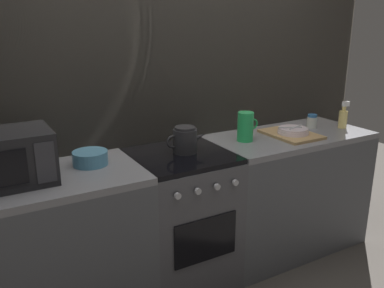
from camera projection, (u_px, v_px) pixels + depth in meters
name	position (u px, v px, depth m)	size (l,w,h in m)	color
ground_plane	(182.00, 278.00, 2.81)	(8.00, 8.00, 0.00)	#47423D
back_wall	(158.00, 98.00, 2.73)	(3.60, 0.05, 2.40)	#A39989
counter_left	(37.00, 257.00, 2.25)	(1.20, 0.60, 0.90)	#515459
stove_unit	(182.00, 219.00, 2.68)	(0.60, 0.63, 0.90)	#4C4C51
counter_right	(286.00, 191.00, 3.11)	(1.20, 0.60, 0.90)	#515459
microwave	(4.00, 158.00, 2.05)	(0.46, 0.35, 0.27)	black
kettle	(185.00, 140.00, 2.55)	(0.28, 0.15, 0.17)	#262628
mixing_bowl	(90.00, 158.00, 2.34)	(0.20, 0.20, 0.08)	teal
pitcher	(246.00, 127.00, 2.79)	(0.16, 0.11, 0.20)	green
dish_pile	(292.00, 133.00, 2.93)	(0.30, 0.40, 0.07)	tan
spice_jar	(312.00, 121.00, 3.14)	(0.08, 0.08, 0.10)	silver
spray_bottle	(343.00, 118.00, 3.13)	(0.08, 0.06, 0.20)	#E5CC72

